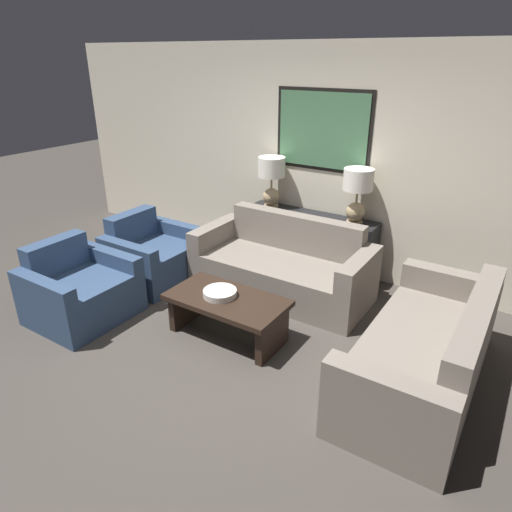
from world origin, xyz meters
The scene contains 11 objects.
ground_plane centered at (0.00, 0.00, 0.00)m, with size 20.00×20.00×0.00m, color #3D3833.
back_wall centered at (0.00, 2.46, 1.33)m, with size 7.93×0.12×2.65m.
console_table centered at (0.00, 2.20, 0.37)m, with size 1.64×0.35×0.74m.
table_lamp_left centered at (-0.55, 2.20, 1.14)m, with size 0.33×0.33×0.62m.
table_lamp_right centered at (0.55, 2.20, 1.14)m, with size 0.33×0.33×0.62m.
couch_by_back_wall centered at (0.00, 1.55, 0.29)m, with size 1.99×0.87×0.84m.
couch_by_side centered at (1.78, 0.77, 0.29)m, with size 0.87×1.99×0.84m.
coffee_table centered at (0.01, 0.47, 0.31)m, with size 1.13×0.60×0.42m.
decorative_bowl centered at (-0.06, 0.46, 0.45)m, with size 0.32×0.32×0.06m.
armchair_near_back_wall centered at (-1.47, 0.99, 0.28)m, with size 0.85×0.95×0.79m.
armchair_near_camera centered at (-1.47, -0.05, 0.28)m, with size 0.85×0.95×0.79m.
Camera 1 is at (2.27, -2.52, 2.51)m, focal length 32.00 mm.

